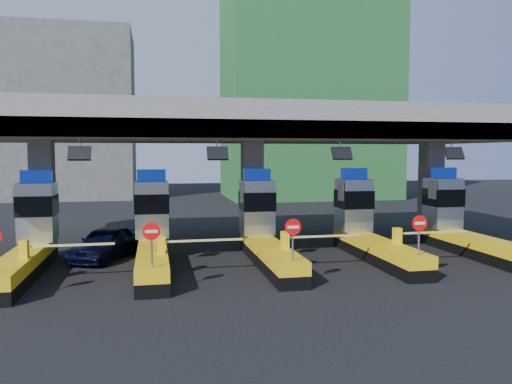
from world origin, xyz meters
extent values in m
plane|color=black|center=(0.00, 0.00, 0.00)|extent=(120.00, 120.00, 0.00)
cube|color=slate|center=(0.00, 3.00, 6.25)|extent=(28.00, 12.00, 1.50)
cube|color=#4C4C49|center=(0.00, -2.70, 5.85)|extent=(28.00, 0.60, 0.70)
cube|color=slate|center=(-10.00, 3.00, 2.75)|extent=(1.00, 1.00, 5.50)
cube|color=slate|center=(0.00, 3.00, 2.75)|extent=(1.00, 1.00, 5.50)
cube|color=slate|center=(10.00, 3.00, 2.75)|extent=(1.00, 1.00, 5.50)
cylinder|color=slate|center=(-7.50, -2.70, 5.25)|extent=(0.06, 0.06, 0.50)
cube|color=black|center=(-7.50, -2.90, 4.90)|extent=(0.80, 0.38, 0.54)
cylinder|color=slate|center=(-2.50, -2.70, 5.25)|extent=(0.06, 0.06, 0.50)
cube|color=black|center=(-2.50, -2.90, 4.90)|extent=(0.80, 0.38, 0.54)
cylinder|color=slate|center=(2.50, -2.70, 5.25)|extent=(0.06, 0.06, 0.50)
cube|color=black|center=(2.50, -2.90, 4.90)|extent=(0.80, 0.38, 0.54)
cylinder|color=slate|center=(7.50, -2.70, 5.25)|extent=(0.06, 0.06, 0.50)
cube|color=black|center=(7.50, -2.90, 4.90)|extent=(0.80, 0.38, 0.54)
cube|color=black|center=(-10.00, -1.00, 0.25)|extent=(1.20, 8.00, 0.50)
cube|color=#E5B70C|center=(-10.00, -1.00, 0.75)|extent=(1.20, 8.00, 0.50)
cube|color=#9EA3A8|center=(-10.00, 1.80, 2.30)|extent=(1.50, 1.50, 2.60)
cube|color=black|center=(-10.00, 1.78, 2.60)|extent=(1.56, 1.56, 0.90)
cube|color=#0C2DBF|center=(-10.00, 1.80, 3.88)|extent=(1.30, 0.35, 0.55)
cube|color=white|center=(-10.80, 1.50, 3.00)|extent=(0.06, 0.70, 0.90)
cube|color=#E5B70C|center=(-9.65, -2.20, 1.35)|extent=(0.30, 0.35, 0.70)
cube|color=white|center=(-8.00, -2.20, 1.45)|extent=(3.20, 0.08, 0.08)
cube|color=black|center=(-5.00, -1.00, 0.25)|extent=(1.20, 8.00, 0.50)
cube|color=#E5B70C|center=(-5.00, -1.00, 0.75)|extent=(1.20, 8.00, 0.50)
cube|color=#9EA3A8|center=(-5.00, 1.80, 2.30)|extent=(1.50, 1.50, 2.60)
cube|color=black|center=(-5.00, 1.78, 2.60)|extent=(1.56, 1.56, 0.90)
cube|color=#0C2DBF|center=(-5.00, 1.80, 3.88)|extent=(1.30, 0.35, 0.55)
cube|color=white|center=(-5.80, 1.50, 3.00)|extent=(0.06, 0.70, 0.90)
cylinder|color=slate|center=(-5.00, -4.60, 1.65)|extent=(0.07, 0.07, 1.30)
cylinder|color=red|center=(-5.00, -4.63, 2.25)|extent=(0.60, 0.04, 0.60)
cube|color=white|center=(-5.00, -4.65, 2.25)|extent=(0.42, 0.02, 0.10)
cube|color=#E5B70C|center=(-4.65, -2.20, 1.35)|extent=(0.30, 0.35, 0.70)
cube|color=white|center=(-3.00, -2.20, 1.45)|extent=(3.20, 0.08, 0.08)
cube|color=black|center=(0.00, -1.00, 0.25)|extent=(1.20, 8.00, 0.50)
cube|color=#E5B70C|center=(0.00, -1.00, 0.75)|extent=(1.20, 8.00, 0.50)
cube|color=#9EA3A8|center=(0.00, 1.80, 2.30)|extent=(1.50, 1.50, 2.60)
cube|color=black|center=(0.00, 1.78, 2.60)|extent=(1.56, 1.56, 0.90)
cube|color=#0C2DBF|center=(0.00, 1.80, 3.88)|extent=(1.30, 0.35, 0.55)
cube|color=white|center=(-0.80, 1.50, 3.00)|extent=(0.06, 0.70, 0.90)
cylinder|color=slate|center=(0.00, -4.60, 1.65)|extent=(0.07, 0.07, 1.30)
cylinder|color=red|center=(0.00, -4.63, 2.25)|extent=(0.60, 0.04, 0.60)
cube|color=white|center=(0.00, -4.65, 2.25)|extent=(0.42, 0.02, 0.10)
cube|color=#E5B70C|center=(0.35, -2.20, 1.35)|extent=(0.30, 0.35, 0.70)
cube|color=white|center=(2.00, -2.20, 1.45)|extent=(3.20, 0.08, 0.08)
cube|color=black|center=(5.00, -1.00, 0.25)|extent=(1.20, 8.00, 0.50)
cube|color=#E5B70C|center=(5.00, -1.00, 0.75)|extent=(1.20, 8.00, 0.50)
cube|color=#9EA3A8|center=(5.00, 1.80, 2.30)|extent=(1.50, 1.50, 2.60)
cube|color=black|center=(5.00, 1.78, 2.60)|extent=(1.56, 1.56, 0.90)
cube|color=#0C2DBF|center=(5.00, 1.80, 3.88)|extent=(1.30, 0.35, 0.55)
cube|color=white|center=(4.20, 1.50, 3.00)|extent=(0.06, 0.70, 0.90)
cylinder|color=slate|center=(5.00, -4.60, 1.65)|extent=(0.07, 0.07, 1.30)
cylinder|color=red|center=(5.00, -4.63, 2.25)|extent=(0.60, 0.04, 0.60)
cube|color=white|center=(5.00, -4.65, 2.25)|extent=(0.42, 0.02, 0.10)
cube|color=#E5B70C|center=(5.35, -2.20, 1.35)|extent=(0.30, 0.35, 0.70)
cube|color=white|center=(7.00, -2.20, 1.45)|extent=(3.20, 0.08, 0.08)
cube|color=black|center=(10.00, -1.00, 0.25)|extent=(1.20, 8.00, 0.50)
cube|color=#E5B70C|center=(10.00, -1.00, 0.75)|extent=(1.20, 8.00, 0.50)
cube|color=#9EA3A8|center=(10.00, 1.80, 2.30)|extent=(1.50, 1.50, 2.60)
cube|color=black|center=(10.00, 1.78, 2.60)|extent=(1.56, 1.56, 0.90)
cube|color=#0C2DBF|center=(10.00, 1.80, 3.88)|extent=(1.30, 0.35, 0.55)
cube|color=white|center=(9.20, 1.50, 3.00)|extent=(0.06, 0.70, 0.90)
cube|color=#E5B70C|center=(10.35, -2.20, 1.35)|extent=(0.30, 0.35, 0.70)
cube|color=#1E5926|center=(12.00, 32.00, 14.00)|extent=(18.00, 12.00, 28.00)
cube|color=#4C4C49|center=(-14.00, 36.00, 9.00)|extent=(14.00, 10.00, 18.00)
imported|color=black|center=(-7.12, 1.98, 0.76)|extent=(3.48, 4.81, 1.52)
camera|label=1|loc=(-4.88, -21.80, 4.91)|focal=35.00mm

